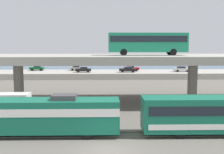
{
  "coord_description": "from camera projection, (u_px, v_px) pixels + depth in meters",
  "views": [
    {
      "loc": [
        -0.07,
        -23.65,
        9.14
      ],
      "look_at": [
        0.95,
        21.51,
        3.89
      ],
      "focal_mm": 45.17,
      "sensor_mm": 36.0,
      "label": 1
    }
  ],
  "objects": [
    {
      "name": "pier_parking_lot",
      "position": [
        106.0,
        74.0,
        79.07
      ],
      "size": [
        77.75,
        13.0,
        1.56
      ],
      "primitive_type": "cube",
      "color": "#9E998E",
      "rests_on": "ground_plane"
    },
    {
      "name": "harbor_water",
      "position": [
        106.0,
        70.0,
        102.0
      ],
      "size": [
        140.0,
        36.0,
        0.01
      ],
      "primitive_type": "cube",
      "color": "#385B7A",
      "rests_on": "ground_plane"
    },
    {
      "name": "rail_strip_near",
      "position": [
        107.0,
        137.0,
        27.77
      ],
      "size": [
        110.0,
        0.12,
        0.12
      ],
      "primitive_type": "cube",
      "color": "#59544C",
      "rests_on": "ground_plane"
    },
    {
      "name": "parked_car_4",
      "position": [
        182.0,
        69.0,
        78.26
      ],
      "size": [
        4.64,
        1.87,
        1.5
      ],
      "color": "#B7B7BC",
      "rests_on": "pier_parking_lot"
    },
    {
      "name": "ground_plane",
      "position": [
        107.0,
        150.0,
        24.54
      ],
      "size": [
        260.0,
        260.0,
        0.0
      ],
      "primitive_type": "plane",
      "color": "#605B54"
    },
    {
      "name": "transit_bus_on_overpass",
      "position": [
        147.0,
        42.0,
        43.12
      ],
      "size": [
        12.0,
        2.68,
        3.4
      ],
      "rotation": [
        0.0,
        0.0,
        3.14
      ],
      "color": "#197A56",
      "rests_on": "highway_overpass"
    },
    {
      "name": "train_locomotive",
      "position": [
        28.0,
        114.0,
        28.08
      ],
      "size": [
        17.71,
        3.04,
        4.18
      ],
      "rotation": [
        0.0,
        0.0,
        3.14
      ],
      "color": "#14664C",
      "rests_on": "ground_plane"
    },
    {
      "name": "parked_car_0",
      "position": [
        128.0,
        69.0,
        76.85
      ],
      "size": [
        4.58,
        1.89,
        1.5
      ],
      "rotation": [
        0.0,
        0.0,
        3.14
      ],
      "color": "black",
      "rests_on": "pier_parking_lot"
    },
    {
      "name": "service_truck_west",
      "position": [
        18.0,
        105.0,
        35.22
      ],
      "size": [
        6.8,
        2.46,
        3.04
      ],
      "color": "black",
      "rests_on": "ground_plane"
    },
    {
      "name": "parked_car_1",
      "position": [
        131.0,
        68.0,
        80.08
      ],
      "size": [
        4.5,
        1.96,
        1.5
      ],
      "color": "maroon",
      "rests_on": "pier_parking_lot"
    },
    {
      "name": "parked_car_3",
      "position": [
        83.0,
        69.0,
        76.69
      ],
      "size": [
        4.24,
        1.91,
        1.5
      ],
      "rotation": [
        0.0,
        0.0,
        3.14
      ],
      "color": "black",
      "rests_on": "pier_parking_lot"
    },
    {
      "name": "rail_strip_far",
      "position": [
        107.0,
        132.0,
        29.24
      ],
      "size": [
        110.0,
        0.12,
        0.12
      ],
      "primitive_type": "cube",
      "color": "#59544C",
      "rests_on": "ground_plane"
    },
    {
      "name": "parked_car_2",
      "position": [
        77.0,
        68.0,
        81.67
      ],
      "size": [
        4.2,
        1.86,
        1.5
      ],
      "color": "#9E998C",
      "rests_on": "pier_parking_lot"
    },
    {
      "name": "highway_overpass",
      "position": [
        106.0,
        60.0,
        43.62
      ],
      "size": [
        96.0,
        12.92,
        7.47
      ],
      "color": "#9E998E",
      "rests_on": "ground_plane"
    },
    {
      "name": "parked_car_5",
      "position": [
        37.0,
        68.0,
        81.5
      ],
      "size": [
        4.04,
        1.83,
        1.5
      ],
      "rotation": [
        0.0,
        0.0,
        3.14
      ],
      "color": "#0C4C26",
      "rests_on": "pier_parking_lot"
    }
  ]
}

